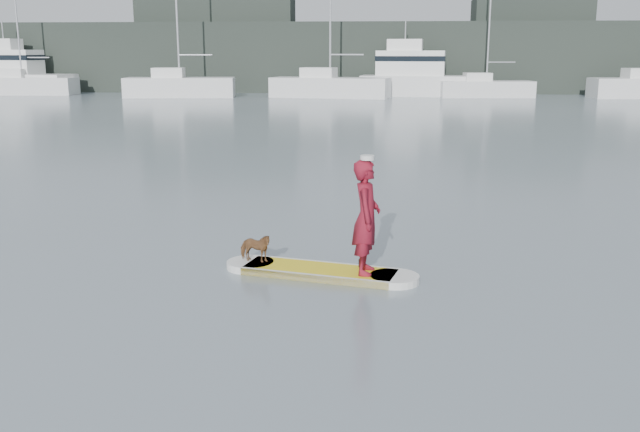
# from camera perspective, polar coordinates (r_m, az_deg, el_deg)

# --- Properties ---
(ground) EXTENTS (140.00, 140.00, 0.00)m
(ground) POSITION_cam_1_polar(r_m,az_deg,el_deg) (13.30, -15.98, -3.17)
(ground) COLOR slate
(ground) RESTS_ON ground
(paddleboard) EXTENTS (3.23, 1.39, 0.12)m
(paddleboard) POSITION_cam_1_polar(r_m,az_deg,el_deg) (11.77, 0.00, -4.46)
(paddleboard) COLOR yellow
(paddleboard) RESTS_ON ground
(paddler) EXTENTS (0.48, 0.70, 1.83)m
(paddler) POSITION_cam_1_polar(r_m,az_deg,el_deg) (11.30, 3.73, -0.09)
(paddler) COLOR maroon
(paddler) RESTS_ON paddleboard
(white_cap) EXTENTS (0.22, 0.22, 0.07)m
(white_cap) POSITION_cam_1_polar(r_m,az_deg,el_deg) (11.13, 3.80, 4.68)
(white_cap) COLOR silver
(white_cap) RESTS_ON paddler
(dog) EXTENTS (0.63, 0.40, 0.50)m
(dog) POSITION_cam_1_polar(r_m,az_deg,el_deg) (12.08, -5.22, -2.53)
(dog) COLOR brown
(dog) RESTS_ON paddleboard
(paddle) EXTENTS (0.10, 0.30, 2.00)m
(paddle) POSITION_cam_1_polar(r_m,az_deg,el_deg) (11.63, 3.39, -0.93)
(paddle) COLOR black
(paddle) RESTS_ON ground
(sailboat_b) EXTENTS (8.80, 2.94, 12.96)m
(sailboat_b) POSITION_cam_1_polar(r_m,az_deg,el_deg) (65.44, -22.74, 9.74)
(sailboat_b) COLOR silver
(sailboat_b) RESTS_ON ground
(sailboat_c) EXTENTS (8.80, 3.88, 12.22)m
(sailboat_c) POSITION_cam_1_polar(r_m,az_deg,el_deg) (58.26, -11.22, 10.20)
(sailboat_c) COLOR silver
(sailboat_c) RESTS_ON ground
(sailboat_d) EXTENTS (9.60, 4.50, 13.61)m
(sailboat_d) POSITION_cam_1_polar(r_m,az_deg,el_deg) (56.84, 0.73, 10.45)
(sailboat_d) COLOR silver
(sailboat_d) RESTS_ON ground
(sailboat_e) EXTENTS (7.41, 2.91, 10.51)m
(sailboat_e) POSITION_cam_1_polar(r_m,az_deg,el_deg) (58.54, 13.09, 9.98)
(sailboat_e) COLOR silver
(sailboat_e) RESTS_ON ground
(motor_yacht_a) EXTENTS (10.21, 4.26, 5.94)m
(motor_yacht_a) POSITION_cam_1_polar(r_m,az_deg,el_deg) (59.38, 7.78, 11.12)
(motor_yacht_a) COLOR silver
(motor_yacht_a) RESTS_ON ground
(motor_yacht_b) EXTENTS (9.57, 4.65, 6.05)m
(motor_yacht_b) POSITION_cam_1_polar(r_m,az_deg,el_deg) (67.26, -23.12, 10.45)
(motor_yacht_b) COLOR silver
(motor_yacht_b) RESTS_ON ground
(shore_mass) EXTENTS (90.00, 6.00, 6.00)m
(shore_mass) POSITION_cam_1_polar(r_m,az_deg,el_deg) (65.11, 0.44, 12.57)
(shore_mass) COLOR black
(shore_mass) RESTS_ON ground
(shore_building_west) EXTENTS (14.00, 4.00, 9.00)m
(shore_building_west) POSITION_cam_1_polar(r_m,az_deg,el_deg) (67.55, -8.24, 13.73)
(shore_building_west) COLOR black
(shore_building_west) RESTS_ON ground
(shore_building_east) EXTENTS (10.00, 4.00, 8.00)m
(shore_building_east) POSITION_cam_1_polar(r_m,az_deg,el_deg) (67.29, 16.39, 12.92)
(shore_building_east) COLOR black
(shore_building_east) RESTS_ON ground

